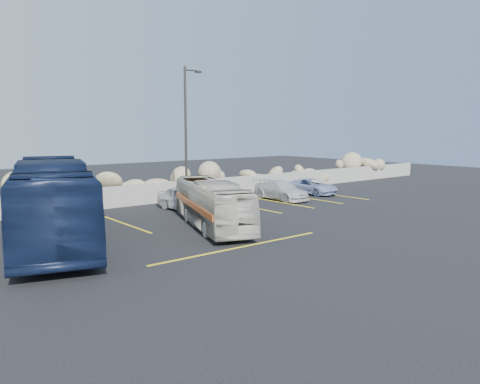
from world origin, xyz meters
TOP-DOWN VIEW (x-y plane):
  - ground at (0.00, 0.00)m, footprint 90.00×90.00m
  - seawall at (0.00, 12.00)m, footprint 60.00×0.40m
  - riprap_pile at (0.00, 13.20)m, footprint 54.00×2.80m
  - parking_lines at (4.64, 5.57)m, footprint 18.16×9.36m
  - lamppost at (2.56, 9.50)m, footprint 1.14×0.18m
  - vintage_bus at (0.34, 3.98)m, footprint 4.36×7.88m
  - tour_coach at (-6.21, 5.80)m, footprint 5.97×12.09m
  - car_a at (1.77, 8.50)m, footprint 1.73×3.98m
  - car_b at (4.17, 8.39)m, footprint 1.78×4.07m
  - car_c at (8.76, 8.11)m, footprint 1.80×4.17m
  - car_d at (12.24, 8.62)m, footprint 1.92×3.90m

SIDE VIEW (x-z plane):
  - ground at x=0.00m, z-range 0.00..0.00m
  - parking_lines at x=4.64m, z-range 0.00..0.01m
  - car_d at x=12.24m, z-range 0.00..1.07m
  - car_c at x=8.76m, z-range 0.00..1.19m
  - seawall at x=0.00m, z-range 0.00..1.20m
  - car_b at x=4.17m, z-range 0.00..1.30m
  - car_a at x=1.77m, z-range 0.00..1.34m
  - vintage_bus at x=0.34m, z-range 0.00..2.15m
  - riprap_pile at x=0.00m, z-range 0.00..2.60m
  - tour_coach at x=-6.21m, z-range 0.00..3.28m
  - lamppost at x=2.56m, z-range 0.30..8.30m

